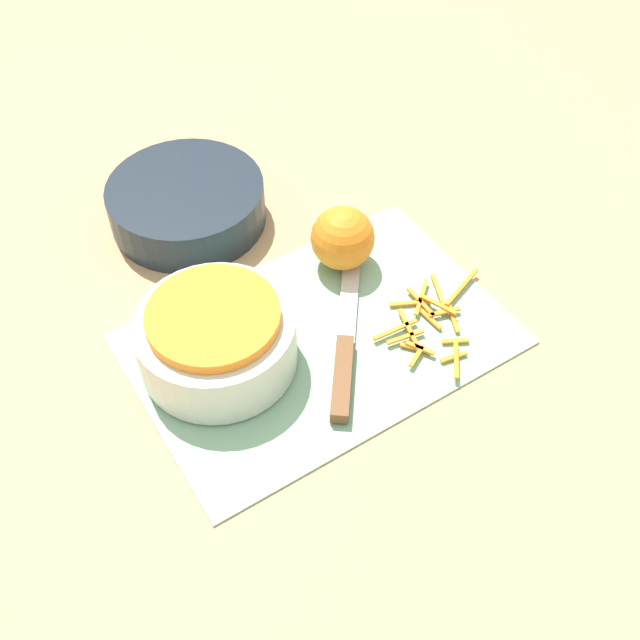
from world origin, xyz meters
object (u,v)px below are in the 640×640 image
at_px(knife, 344,358).
at_px(orange_left, 343,238).
at_px(bowl_dark, 187,203).
at_px(bowl_speckled, 216,337).

height_order(knife, orange_left, orange_left).
bearing_deg(orange_left, knife, -122.82).
distance_m(bowl_dark, orange_left, 0.22).
relative_size(knife, orange_left, 2.73).
xyz_separation_m(bowl_speckled, orange_left, (0.21, 0.06, 0.00)).
bearing_deg(bowl_speckled, orange_left, 15.65).
bearing_deg(bowl_dark, knife, -82.96).
relative_size(bowl_speckled, knife, 0.81).
bearing_deg(bowl_dark, orange_left, -55.06).
distance_m(bowl_dark, knife, 0.32).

